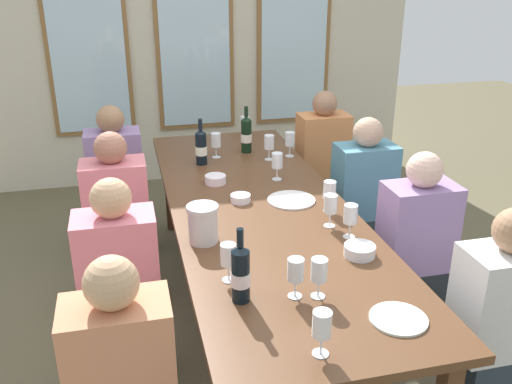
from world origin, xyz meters
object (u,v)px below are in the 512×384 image
Objects in this scene: white_plate_0 at (398,319)px; wine_glass_7 at (245,124)px; tasting_bowl_2 at (241,198)px; white_plate_1 at (291,200)px; wine_glass_0 at (319,271)px; tasting_bowl_0 at (215,179)px; seated_person_0 at (117,186)px; wine_glass_10 at (330,191)px; wine_bottle_0 at (241,273)px; wine_glass_6 at (269,143)px; tasting_bowl_1 at (360,251)px; seated_person_2 at (118,225)px; dining_table at (259,215)px; wine_bottle_1 at (246,135)px; wine_glass_8 at (277,162)px; seated_person_3 at (362,204)px; wine_glass_3 at (322,325)px; metal_pitcher at (203,224)px; seated_person_7 at (496,333)px; wine_glass_5 at (331,205)px; wine_glass_1 at (228,256)px; wine_glass_4 at (296,272)px; seated_person_1 at (322,165)px; seated_person_5 at (414,254)px; seated_person_4 at (121,291)px; wine_glass_9 at (350,216)px; wine_glass_11 at (290,140)px.

white_plate_0 is 2.44m from wine_glass_7.
white_plate_1 is at bearing -11.25° from tasting_bowl_2.
white_plate_1 is at bearing 79.31° from wine_glass_0.
tasting_bowl_0 is 0.12× the size of seated_person_0.
wine_bottle_0 is at bearing -131.53° from wine_glass_10.
wine_glass_10 is at bearing 66.60° from wine_glass_0.
tasting_bowl_1 is at bearing -87.61° from wine_glass_6.
dining_table is at bearing -26.47° from seated_person_2.
wine_glass_8 is (0.07, -0.58, -0.01)m from wine_bottle_1.
wine_glass_3 is at bearing -118.63° from seated_person_3.
seated_person_7 is (1.15, -0.73, -0.31)m from metal_pitcher.
wine_glass_5 is (0.59, 0.56, -0.01)m from wine_bottle_0.
tasting_bowl_2 is at bearing 95.67° from wine_glass_0.
seated_person_0 is at bearing 111.89° from wine_glass_0.
wine_bottle_0 is at bearing -103.07° from wine_glass_7.
dining_table is at bearing 66.65° from wine_glass_1.
seated_person_7 is at bearing 9.12° from white_plate_0.
wine_glass_4 is at bearing -101.33° from wine_glass_6.
tasting_bowl_1 is at bearing -65.05° from tasting_bowl_0.
wine_glass_4 is (0.10, -1.32, 0.09)m from tasting_bowl_0.
wine_glass_5 is 1.00× the size of wine_glass_6.
wine_glass_5 is (0.61, 0.40, 0.00)m from wine_glass_1.
tasting_bowl_0 is 0.75× the size of wine_glass_8.
wine_bottle_0 reaches higher than metal_pitcher.
seated_person_1 is (1.57, 0.08, 0.00)m from seated_person_0.
wine_bottle_1 is (0.14, 0.94, 0.19)m from dining_table.
tasting_bowl_0 is 1.69m from wine_glass_3.
metal_pitcher is 0.17× the size of seated_person_3.
dining_table is at bearing 43.87° from metal_pitcher.
seated_person_4 is at bearing -179.99° from seated_person_5.
wine_glass_3 is (-0.24, -2.23, -0.01)m from wine_bottle_1.
tasting_bowl_0 is 1.02m from wine_glass_9.
seated_person_2 is at bearing 145.76° from wine_glass_5.
white_plate_1 is 0.53m from wine_glass_9.
wine_glass_9 is at bearing -81.96° from wine_bottle_1.
wine_glass_0 is 0.39m from wine_glass_1.
metal_pitcher is 0.70m from wine_glass_0.
white_plate_1 is at bearing -118.40° from seated_person_1.
wine_bottle_1 is 1.62m from tasting_bowl_1.
tasting_bowl_2 is at bearing 118.37° from tasting_bowl_1.
seated_person_0 is at bearing 106.39° from wine_glass_3.
seated_person_7 is at bearing -90.00° from seated_person_1.
tasting_bowl_1 reaches higher than tasting_bowl_2.
metal_pitcher is 0.77m from tasting_bowl_0.
seated_person_7 reaches higher than dining_table.
wine_glass_10 and wine_glass_11 have the same top height.
wine_glass_7 is 1.00× the size of wine_glass_11.
wine_bottle_0 reaches higher than wine_glass_9.
wine_bottle_1 is 0.30× the size of seated_person_7.
wine_glass_1 is at bearing -124.01° from white_plate_1.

